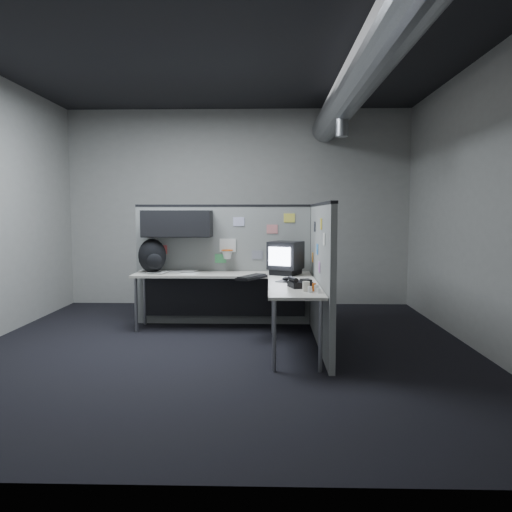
{
  "coord_description": "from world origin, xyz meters",
  "views": [
    {
      "loc": [
        0.51,
        -5.45,
        1.52
      ],
      "look_at": [
        0.36,
        0.35,
        1.01
      ],
      "focal_mm": 35.0,
      "sensor_mm": 36.0,
      "label": 1
    }
  ],
  "objects_px": {
    "desk": "(240,286)",
    "keyboard": "(252,277)",
    "monitor": "(286,257)",
    "phone": "(300,283)",
    "backpack": "(152,256)"
  },
  "relations": [
    {
      "from": "phone",
      "to": "backpack",
      "type": "xyz_separation_m",
      "value": [
        -1.86,
        1.22,
        0.18
      ]
    },
    {
      "from": "desk",
      "to": "monitor",
      "type": "distance_m",
      "value": 0.7
    },
    {
      "from": "desk",
      "to": "phone",
      "type": "height_order",
      "value": "phone"
    },
    {
      "from": "monitor",
      "to": "backpack",
      "type": "relative_size",
      "value": 1.1
    },
    {
      "from": "monitor",
      "to": "desk",
      "type": "bearing_deg",
      "value": 179.71
    },
    {
      "from": "monitor",
      "to": "backpack",
      "type": "bearing_deg",
      "value": 156.22
    },
    {
      "from": "desk",
      "to": "backpack",
      "type": "distance_m",
      "value": 1.26
    },
    {
      "from": "monitor",
      "to": "keyboard",
      "type": "bearing_deg",
      "value": -154.0
    },
    {
      "from": "keyboard",
      "to": "backpack",
      "type": "xyz_separation_m",
      "value": [
        -1.32,
        0.55,
        0.2
      ]
    },
    {
      "from": "keyboard",
      "to": "phone",
      "type": "relative_size",
      "value": 1.76
    },
    {
      "from": "monitor",
      "to": "backpack",
      "type": "xyz_separation_m",
      "value": [
        -1.74,
        0.12,
        -0.0
      ]
    },
    {
      "from": "desk",
      "to": "keyboard",
      "type": "relative_size",
      "value": 4.63
    },
    {
      "from": "desk",
      "to": "keyboard",
      "type": "height_order",
      "value": "keyboard"
    },
    {
      "from": "monitor",
      "to": "backpack",
      "type": "distance_m",
      "value": 1.75
    },
    {
      "from": "desk",
      "to": "backpack",
      "type": "relative_size",
      "value": 5.15
    }
  ]
}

